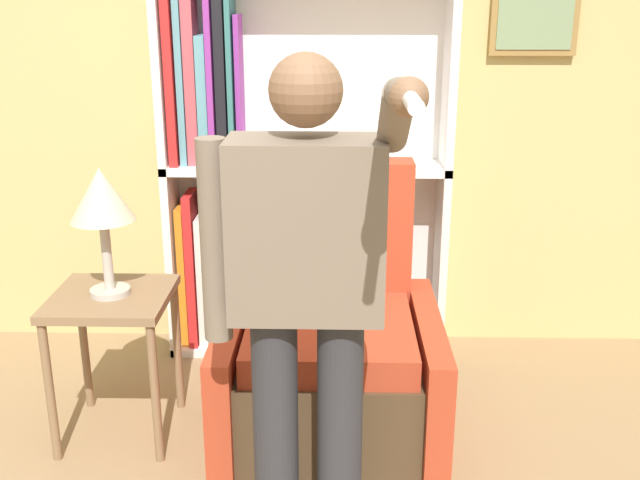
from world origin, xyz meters
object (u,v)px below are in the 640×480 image
at_px(armchair, 330,356).
at_px(table_lamp, 102,201).
at_px(side_table, 113,318).
at_px(bookcase, 264,175).
at_px(person_standing, 306,285).

xyz_separation_m(armchair, table_lamp, (-0.90, -0.03, 0.69)).
bearing_deg(side_table, armchair, 1.86).
relative_size(armchair, table_lamp, 2.15).
distance_m(armchair, table_lamp, 1.13).
xyz_separation_m(armchair, side_table, (-0.90, -0.03, 0.18)).
height_order(bookcase, armchair, bookcase).
xyz_separation_m(bookcase, table_lamp, (-0.56, -0.85, 0.09)).
xyz_separation_m(bookcase, armchair, (0.35, -0.82, -0.59)).
bearing_deg(armchair, bookcase, 112.78).
bearing_deg(side_table, table_lamp, 104.04).
bearing_deg(side_table, bookcase, 56.85).
bearing_deg(table_lamp, armchair, 1.86).
height_order(armchair, side_table, armchair).
xyz_separation_m(side_table, table_lamp, (-0.00, 0.00, 0.51)).
xyz_separation_m(person_standing, table_lamp, (-0.84, 0.68, 0.08)).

